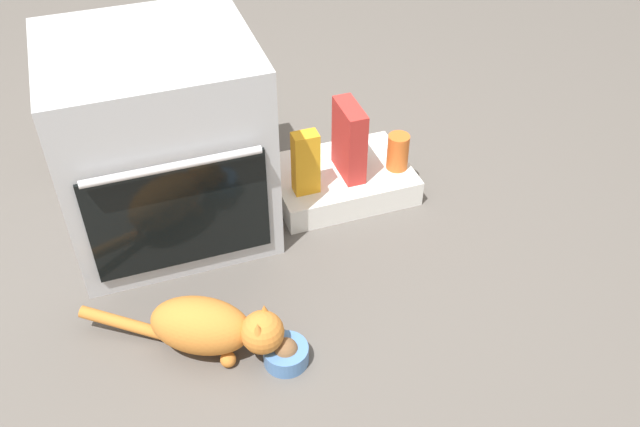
# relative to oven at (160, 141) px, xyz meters

# --- Properties ---
(ground) EXTENTS (8.00, 8.00, 0.00)m
(ground) POSITION_rel_oven_xyz_m (0.03, -0.36, -0.35)
(ground) COLOR #56514C
(oven) EXTENTS (0.65, 0.65, 0.70)m
(oven) POSITION_rel_oven_xyz_m (0.00, 0.00, 0.00)
(oven) COLOR #B7BABF
(oven) RESTS_ON ground
(pantry_cabinet) EXTENTS (0.51, 0.36, 0.10)m
(pantry_cabinet) POSITION_rel_oven_xyz_m (0.63, -0.03, -0.30)
(pantry_cabinet) COLOR white
(pantry_cabinet) RESTS_ON ground
(food_bowl) EXTENTS (0.13, 0.13, 0.09)m
(food_bowl) POSITION_rel_oven_xyz_m (0.20, -0.74, -0.31)
(food_bowl) COLOR #4C7AB7
(food_bowl) RESTS_ON ground
(cat) EXTENTS (0.56, 0.37, 0.19)m
(cat) POSITION_rel_oven_xyz_m (0.01, -0.63, -0.25)
(cat) COLOR #C6752D
(cat) RESTS_ON ground
(sauce_jar) EXTENTS (0.08, 0.08, 0.14)m
(sauce_jar) POSITION_rel_oven_xyz_m (0.83, -0.09, -0.18)
(sauce_jar) COLOR #D16023
(sauce_jar) RESTS_ON pantry_cabinet
(cereal_box) EXTENTS (0.07, 0.18, 0.28)m
(cereal_box) POSITION_rel_oven_xyz_m (0.65, -0.06, -0.11)
(cereal_box) COLOR #B72D28
(cereal_box) RESTS_ON pantry_cabinet
(juice_carton) EXTENTS (0.09, 0.06, 0.24)m
(juice_carton) POSITION_rel_oven_xyz_m (0.47, -0.11, -0.13)
(juice_carton) COLOR orange
(juice_carton) RESTS_ON pantry_cabinet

